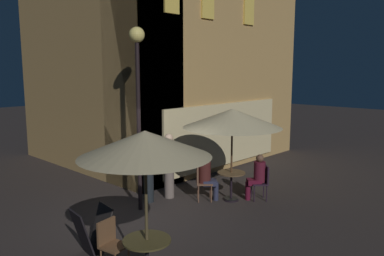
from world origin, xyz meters
The scene contains 15 objects.
ground_plane centered at (0.00, 0.00, 0.00)m, with size 60.00×60.00×0.00m, color #312A28.
cafe_building centered at (3.67, 3.42, 3.83)m, with size 8.14×7.37×7.68m.
street_lamp_near_corner centered at (0.39, 0.40, 3.23)m, with size 0.37×0.37×4.40m.
menu_sandwich_board centered at (-1.71, -0.80, 0.46)m, with size 0.71×0.63×0.89m.
cafe_table_0 centered at (2.47, -0.81, 0.55)m, with size 0.73×0.73×0.76m.
cafe_table_1 centered at (-1.62, -2.29, 0.56)m, with size 0.77×0.77×0.75m.
patio_umbrella_0 centered at (2.47, -0.81, 2.18)m, with size 2.56×2.56×2.43m.
patio_umbrella_1 centered at (-1.62, -2.29, 2.28)m, with size 2.06×2.06×2.50m.
cafe_chair_0 centered at (1.90, -0.25, 0.57)m, with size 0.59×0.59×0.95m.
cafe_chair_1 centered at (3.08, -1.39, 0.55)m, with size 0.58×0.58×0.92m.
cafe_chair_2 centered at (-1.77, -1.50, 0.53)m, with size 0.48×0.48×0.88m.
patron_seated_0 centered at (2.01, -0.35, 0.71)m, with size 0.50×0.50×1.25m.
patron_seated_1 centered at (2.97, -1.28, 0.69)m, with size 0.49×0.48×1.23m.
patron_standing_2 centered at (1.49, 0.54, 0.90)m, with size 0.31×0.31×1.74m.
patron_standing_3 centered at (0.89, 0.67, 0.83)m, with size 0.31×0.31×1.63m.
Camera 1 is at (-5.24, -6.72, 3.40)m, focal length 35.58 mm.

